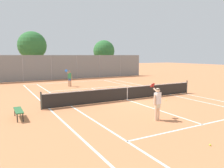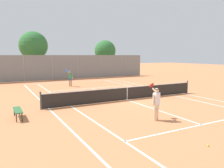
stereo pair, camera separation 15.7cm
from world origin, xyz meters
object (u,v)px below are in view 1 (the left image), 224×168
(tree_behind_left, at_px, (33,47))
(loose_tennis_ball_4, at_px, (108,88))
(loose_tennis_ball_1, at_px, (166,100))
(courtside_bench, at_px, (18,111))
(player_far_left, at_px, (70,77))
(loose_tennis_ball_3, at_px, (210,145))
(tree_behind_right, at_px, (104,52))
(loose_tennis_ball_2, at_px, (99,81))
(player_near_side, at_px, (157,102))
(tennis_net, at_px, (127,93))

(tree_behind_left, bearing_deg, loose_tennis_ball_4, -70.24)
(loose_tennis_ball_1, height_order, courtside_bench, courtside_bench)
(player_far_left, height_order, tree_behind_left, tree_behind_left)
(player_far_left, xyz_separation_m, loose_tennis_ball_3, (-0.30, -16.70, -0.89))
(player_far_left, xyz_separation_m, tree_behind_right, (9.09, 10.39, 2.83))
(loose_tennis_ball_2, xyz_separation_m, tree_behind_left, (-6.35, 7.80, 4.32))
(loose_tennis_ball_4, xyz_separation_m, tree_behind_right, (6.11, 13.17, 3.73))
(courtside_bench, bearing_deg, loose_tennis_ball_4, 38.84)
(loose_tennis_ball_2, distance_m, courtside_bench, 16.28)
(tree_behind_left, bearing_deg, player_far_left, -80.38)
(player_near_side, bearing_deg, loose_tennis_ball_1, 42.19)
(player_near_side, bearing_deg, tree_behind_right, 69.27)
(loose_tennis_ball_1, relative_size, courtside_bench, 0.04)
(loose_tennis_ball_2, xyz_separation_m, tree_behind_right, (4.51, 7.76, 3.73))
(player_near_side, height_order, player_far_left, same)
(loose_tennis_ball_1, bearing_deg, loose_tennis_ball_2, 86.46)
(loose_tennis_ball_1, distance_m, loose_tennis_ball_3, 7.82)
(loose_tennis_ball_2, relative_size, loose_tennis_ball_3, 1.00)
(player_near_side, bearing_deg, tree_behind_left, 94.44)
(tennis_net, bearing_deg, player_far_left, 99.76)
(loose_tennis_ball_4, xyz_separation_m, courtside_bench, (-8.81, -7.10, 0.38))
(tennis_net, height_order, player_near_side, player_near_side)
(player_near_side, relative_size, courtside_bench, 1.18)
(loose_tennis_ball_2, bearing_deg, courtside_bench, -129.79)
(loose_tennis_ball_3, relative_size, loose_tennis_ball_4, 1.00)
(player_near_side, xyz_separation_m, courtside_bench, (-5.92, 3.53, -0.52))
(courtside_bench, relative_size, tree_behind_right, 0.27)
(loose_tennis_ball_4, distance_m, tree_behind_right, 14.99)
(player_near_side, height_order, loose_tennis_ball_3, player_near_side)
(tree_behind_left, bearing_deg, tennis_net, -80.31)
(tennis_net, height_order, player_far_left, player_far_left)
(loose_tennis_ball_4, relative_size, tree_behind_left, 0.01)
(player_far_left, relative_size, courtside_bench, 1.18)
(tree_behind_left, bearing_deg, loose_tennis_ball_1, -74.79)
(player_far_left, distance_m, loose_tennis_ball_4, 4.17)
(tennis_net, xyz_separation_m, tree_behind_left, (-3.24, 18.99, 3.84))
(player_far_left, xyz_separation_m, tree_behind_left, (-1.77, 10.43, 3.43))
(loose_tennis_ball_1, xyz_separation_m, courtside_bench, (-9.63, 0.16, 0.38))
(loose_tennis_ball_1, relative_size, loose_tennis_ball_3, 1.00)
(tennis_net, xyz_separation_m, loose_tennis_ball_1, (2.32, -1.48, -0.48))
(tree_behind_left, distance_m, tree_behind_right, 10.87)
(player_far_left, bearing_deg, loose_tennis_ball_4, -43.04)
(courtside_bench, bearing_deg, player_near_side, -30.78)
(tennis_net, xyz_separation_m, loose_tennis_ball_4, (1.50, 5.78, -0.48))
(player_near_side, height_order, courtside_bench, player_near_side)
(player_near_side, distance_m, courtside_bench, 6.91)
(player_near_side, height_order, loose_tennis_ball_2, player_near_side)
(tennis_net, xyz_separation_m, player_far_left, (-1.47, 8.56, 0.42))
(loose_tennis_ball_2, xyz_separation_m, loose_tennis_ball_3, (-4.87, -19.33, 0.00))
(tree_behind_left, relative_size, tree_behind_right, 1.15)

